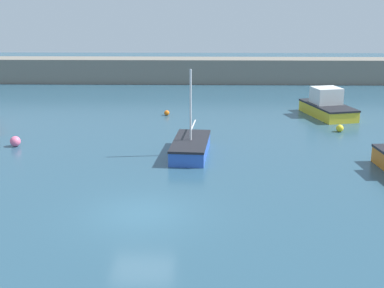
{
  "coord_description": "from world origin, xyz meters",
  "views": [
    {
      "loc": [
        2.37,
        -19.34,
        8.26
      ],
      "look_at": [
        1.82,
        7.8,
        0.66
      ],
      "focal_mm": 50.0,
      "sensor_mm": 36.0,
      "label": 1
    }
  ],
  "objects_px": {
    "mooring_buoy_orange": "(167,113)",
    "mooring_buoy_yellow": "(340,128)",
    "mooring_buoy_pink": "(15,141)",
    "sailboat_short_mast": "(191,147)",
    "cabin_cruiser_white": "(327,106)"
  },
  "relations": [
    {
      "from": "sailboat_short_mast",
      "to": "mooring_buoy_pink",
      "type": "distance_m",
      "value": 10.03
    },
    {
      "from": "mooring_buoy_pink",
      "to": "mooring_buoy_yellow",
      "type": "xyz_separation_m",
      "value": [
        19.13,
        3.71,
        -0.07
      ]
    },
    {
      "from": "cabin_cruiser_white",
      "to": "mooring_buoy_orange",
      "type": "xyz_separation_m",
      "value": [
        -11.32,
        -0.06,
        -0.52
      ]
    },
    {
      "from": "sailboat_short_mast",
      "to": "mooring_buoy_orange",
      "type": "height_order",
      "value": "sailboat_short_mast"
    },
    {
      "from": "mooring_buoy_pink",
      "to": "mooring_buoy_orange",
      "type": "height_order",
      "value": "mooring_buoy_pink"
    },
    {
      "from": "cabin_cruiser_white",
      "to": "mooring_buoy_orange",
      "type": "bearing_deg",
      "value": -103.96
    },
    {
      "from": "mooring_buoy_pink",
      "to": "mooring_buoy_orange",
      "type": "xyz_separation_m",
      "value": [
        8.01,
        8.21,
        -0.11
      ]
    },
    {
      "from": "sailboat_short_mast",
      "to": "mooring_buoy_yellow",
      "type": "height_order",
      "value": "sailboat_short_mast"
    },
    {
      "from": "cabin_cruiser_white",
      "to": "sailboat_short_mast",
      "type": "xyz_separation_m",
      "value": [
        -9.41,
        -9.7,
        -0.27
      ]
    },
    {
      "from": "sailboat_short_mast",
      "to": "mooring_buoy_orange",
      "type": "xyz_separation_m",
      "value": [
        -1.92,
        9.65,
        -0.25
      ]
    },
    {
      "from": "mooring_buoy_orange",
      "to": "mooring_buoy_yellow",
      "type": "height_order",
      "value": "mooring_buoy_yellow"
    },
    {
      "from": "mooring_buoy_yellow",
      "to": "mooring_buoy_orange",
      "type": "bearing_deg",
      "value": 158.0
    },
    {
      "from": "mooring_buoy_orange",
      "to": "mooring_buoy_pink",
      "type": "bearing_deg",
      "value": -134.31
    },
    {
      "from": "cabin_cruiser_white",
      "to": "mooring_buoy_orange",
      "type": "relative_size",
      "value": 14.58
    },
    {
      "from": "cabin_cruiser_white",
      "to": "mooring_buoy_orange",
      "type": "distance_m",
      "value": 11.33
    }
  ]
}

